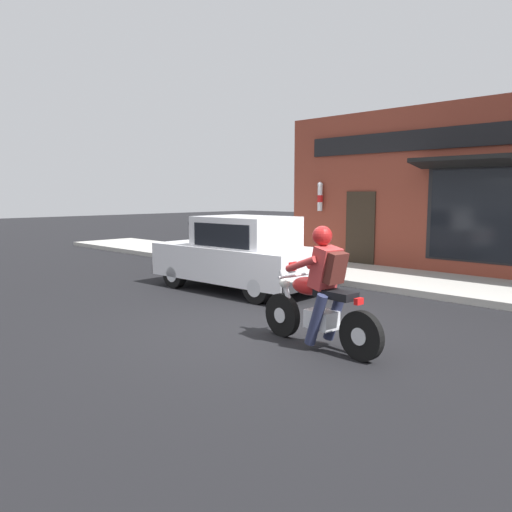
# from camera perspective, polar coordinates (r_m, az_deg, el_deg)

# --- Properties ---
(ground_plane) EXTENTS (80.00, 80.00, 0.00)m
(ground_plane) POSITION_cam_1_polar(r_m,az_deg,el_deg) (7.56, 0.89, -8.44)
(ground_plane) COLOR black
(sidewalk_curb) EXTENTS (2.60, 22.00, 0.14)m
(sidewalk_curb) POSITION_cam_1_polar(r_m,az_deg,el_deg) (13.31, 6.63, -1.43)
(sidewalk_curb) COLOR #ADAAA3
(sidewalk_curb) RESTS_ON ground
(storefront_building) EXTENTS (1.25, 10.52, 4.20)m
(storefront_building) POSITION_cam_1_polar(r_m,az_deg,el_deg) (12.80, 23.81, 6.85)
(storefront_building) COLOR brown
(storefront_building) RESTS_ON ground
(motorcycle_with_rider) EXTENTS (0.61, 2.02, 1.62)m
(motorcycle_with_rider) POSITION_cam_1_polar(r_m,az_deg,el_deg) (6.61, 7.37, -4.73)
(motorcycle_with_rider) COLOR black
(motorcycle_with_rider) RESTS_ON ground
(car_hatchback) EXTENTS (1.79, 3.84, 1.57)m
(car_hatchback) POSITION_cam_1_polar(r_m,az_deg,el_deg) (10.49, -1.90, 0.17)
(car_hatchback) COLOR black
(car_hatchback) RESTS_ON ground
(traffic_cone) EXTENTS (0.36, 0.36, 0.60)m
(traffic_cone) POSITION_cam_1_polar(r_m,az_deg,el_deg) (14.16, 4.36, 0.58)
(traffic_cone) COLOR black
(traffic_cone) RESTS_ON sidewalk_curb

